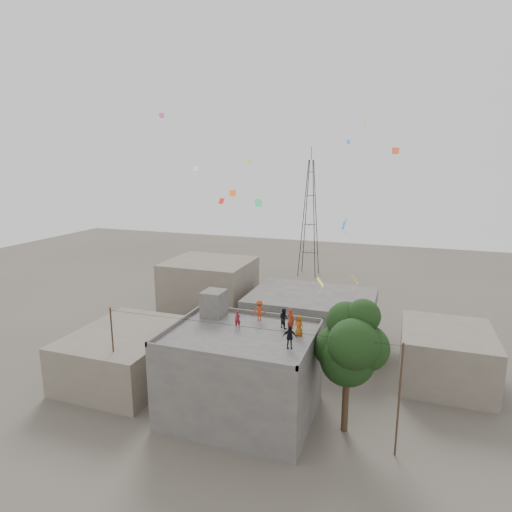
{
  "coord_description": "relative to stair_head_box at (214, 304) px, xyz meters",
  "views": [
    {
      "loc": [
        10.06,
        -25.58,
        17.58
      ],
      "look_at": [
        0.81,
        0.84,
        11.46
      ],
      "focal_mm": 30.0,
      "sensor_mm": 36.0,
      "label": 1
    }
  ],
  "objects": [
    {
      "name": "ground",
      "position": [
        3.2,
        -2.6,
        -7.1
      ],
      "size": [
        140.0,
        140.0,
        0.0
      ],
      "primitive_type": "plane",
      "color": "#4C473F",
      "rests_on": "ground"
    },
    {
      "name": "neighbor_north",
      "position": [
        5.2,
        11.4,
        -4.6
      ],
      "size": [
        12.0,
        9.0,
        5.0
      ],
      "primitive_type": "cube",
      "color": "#4E4B49",
      "rests_on": "ground"
    },
    {
      "name": "person_orange_adult",
      "position": [
        3.55,
        0.3,
        -0.23
      ],
      "size": [
        1.12,
        0.86,
        1.54
      ],
      "primitive_type": "imported",
      "rotation": [
        0.0,
        0.0,
        -2.82
      ],
      "color": "#A53712",
      "rests_on": "main_building"
    },
    {
      "name": "person_red_child",
      "position": [
        2.6,
        -1.66,
        -0.39
      ],
      "size": [
        0.52,
        0.45,
        1.22
      ],
      "primitive_type": "imported",
      "rotation": [
        0.0,
        0.0,
        0.43
      ],
      "color": "maroon",
      "rests_on": "main_building"
    },
    {
      "name": "person_dark_adult",
      "position": [
        6.93,
        -3.74,
        -0.25
      ],
      "size": [
        0.96,
        0.63,
        1.51
      ],
      "primitive_type": "imported",
      "rotation": [
        0.0,
        0.0,
        0.33
      ],
      "color": "black",
      "rests_on": "main_building"
    },
    {
      "name": "main_building",
      "position": [
        3.2,
        -2.6,
        -4.05
      ],
      "size": [
        10.0,
        8.0,
        6.1
      ],
      "color": "#4E4B49",
      "rests_on": "ground"
    },
    {
      "name": "person_red_adult",
      "position": [
        6.31,
        -1.08,
        -0.15
      ],
      "size": [
        0.73,
        0.65,
        1.69
      ],
      "primitive_type": "imported",
      "rotation": [
        0.0,
        0.0,
        2.66
      ],
      "color": "maroon",
      "rests_on": "main_building"
    },
    {
      "name": "utility_line",
      "position": [
        3.7,
        -3.85,
        -3.27
      ],
      "size": [
        20.12,
        0.62,
        7.4
      ],
      "color": "black",
      "rests_on": "ground"
    },
    {
      "name": "transmission_tower",
      "position": [
        -0.8,
        37.4,
        1.97
      ],
      "size": [
        2.97,
        2.97,
        20.01
      ],
      "color": "black",
      "rests_on": "ground"
    },
    {
      "name": "parapet",
      "position": [
        3.2,
        -2.6,
        -0.85
      ],
      "size": [
        10.0,
        8.0,
        0.3
      ],
      "color": "#4E4B49",
      "rests_on": "main_building"
    },
    {
      "name": "person_orange_child",
      "position": [
        7.01,
        -1.59,
        -0.27
      ],
      "size": [
        0.82,
        0.67,
        1.46
      ],
      "primitive_type": "imported",
      "rotation": [
        0.0,
        0.0,
        -0.33
      ],
      "color": "#9A4C11",
      "rests_on": "main_building"
    },
    {
      "name": "tree",
      "position": [
        10.57,
        -2.0,
        -1.0
      ],
      "size": [
        4.9,
        4.6,
        9.1
      ],
      "color": "black",
      "rests_on": "ground"
    },
    {
      "name": "neighbor_west",
      "position": [
        -7.8,
        -0.6,
        -5.1
      ],
      "size": [
        8.0,
        10.0,
        4.0
      ],
      "primitive_type": "cube",
      "color": "#696153",
      "rests_on": "ground"
    },
    {
      "name": "neighbor_east",
      "position": [
        17.2,
        7.4,
        -4.9
      ],
      "size": [
        7.0,
        8.0,
        4.4
      ],
      "primitive_type": "cube",
      "color": "#696153",
      "rests_on": "ground"
    },
    {
      "name": "stair_head_box",
      "position": [
        0.0,
        0.0,
        0.0
      ],
      "size": [
        1.6,
        1.8,
        2.0
      ],
      "primitive_type": "cube",
      "color": "#4E4B49",
      "rests_on": "main_building"
    },
    {
      "name": "person_dark_child",
      "position": [
        5.67,
        -0.57,
        -0.28
      ],
      "size": [
        0.89,
        0.84,
        1.45
      ],
      "primitive_type": "imported",
      "rotation": [
        0.0,
        0.0,
        2.56
      ],
      "color": "black",
      "rests_on": "main_building"
    },
    {
      "name": "kites",
      "position": [
        5.42,
        2.26,
        8.06
      ],
      "size": [
        18.61,
        16.18,
        11.24
      ],
      "color": "red",
      "rests_on": "ground"
    },
    {
      "name": "neighbor_northwest",
      "position": [
        -6.8,
        13.4,
        -3.6
      ],
      "size": [
        9.0,
        8.0,
        7.0
      ],
      "primitive_type": "cube",
      "color": "#696153",
      "rests_on": "ground"
    }
  ]
}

